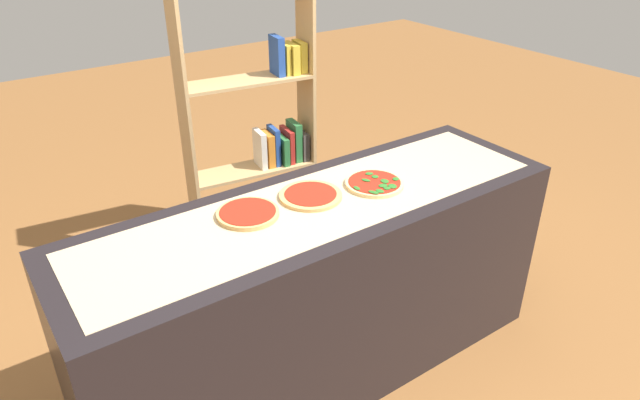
{
  "coord_description": "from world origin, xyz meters",
  "views": [
    {
      "loc": [
        -1.18,
        -1.7,
        2.07
      ],
      "look_at": [
        0.0,
        0.0,
        0.93
      ],
      "focal_mm": 32.03,
      "sensor_mm": 36.0,
      "label": 1
    }
  ],
  "objects_px": {
    "pizza_spinach_2": "(375,184)",
    "bookshelf": "(265,137)",
    "pizza_plain_0": "(248,213)",
    "pizza_plain_1": "(311,195)"
  },
  "relations": [
    {
      "from": "pizza_spinach_2",
      "to": "bookshelf",
      "type": "relative_size",
      "value": 0.15
    },
    {
      "from": "pizza_plain_0",
      "to": "pizza_plain_1",
      "type": "distance_m",
      "value": 0.29
    },
    {
      "from": "pizza_plain_1",
      "to": "pizza_spinach_2",
      "type": "bearing_deg",
      "value": -14.23
    },
    {
      "from": "pizza_plain_1",
      "to": "pizza_spinach_2",
      "type": "xyz_separation_m",
      "value": [
        0.29,
        -0.07,
        0.0
      ]
    },
    {
      "from": "pizza_plain_1",
      "to": "bookshelf",
      "type": "xyz_separation_m",
      "value": [
        0.36,
        1.03,
        -0.17
      ]
    },
    {
      "from": "pizza_plain_0",
      "to": "pizza_plain_1",
      "type": "height_order",
      "value": "pizza_plain_0"
    },
    {
      "from": "pizza_plain_1",
      "to": "bookshelf",
      "type": "bearing_deg",
      "value": 70.66
    },
    {
      "from": "pizza_plain_0",
      "to": "pizza_spinach_2",
      "type": "distance_m",
      "value": 0.59
    },
    {
      "from": "pizza_plain_1",
      "to": "pizza_spinach_2",
      "type": "distance_m",
      "value": 0.3
    },
    {
      "from": "pizza_plain_0",
      "to": "bookshelf",
      "type": "relative_size",
      "value": 0.15
    }
  ]
}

